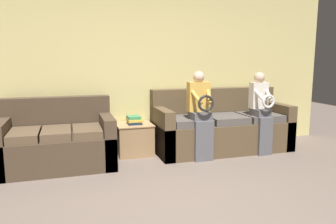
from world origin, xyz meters
TOP-DOWN VIEW (x-y plane):
  - wall_back at (0.00, 2.78)m, footprint 6.77×0.06m
  - couch_main at (1.29, 2.32)m, footprint 2.16×0.85m
  - couch_side at (-1.22, 2.22)m, footprint 1.49×0.89m
  - child_left_seated at (0.78, 1.97)m, footprint 0.33×0.37m
  - child_right_seated at (1.79, 1.97)m, footprint 0.27×0.37m
  - side_shelf at (-0.10, 2.47)m, footprint 0.55×0.51m
  - book_stack at (-0.10, 2.47)m, footprint 0.22×0.29m

SIDE VIEW (x-z plane):
  - side_shelf at x=-0.10m, z-range 0.01..0.49m
  - couch_side at x=-1.22m, z-range -0.13..0.79m
  - couch_main at x=1.29m, z-range -0.13..0.84m
  - book_stack at x=-0.10m, z-range 0.48..0.60m
  - child_right_seated at x=1.79m, z-range 0.07..1.33m
  - child_left_seated at x=0.78m, z-range 0.06..1.34m
  - wall_back at x=0.00m, z-range 0.00..2.55m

